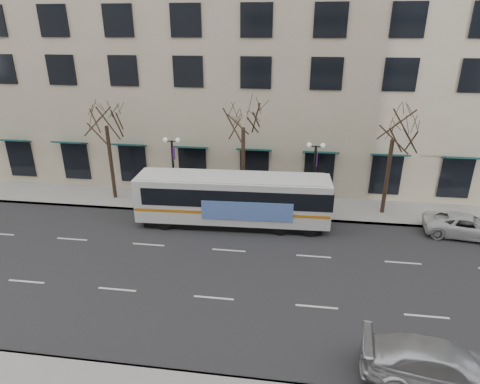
% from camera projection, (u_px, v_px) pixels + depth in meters
% --- Properties ---
extents(ground, '(160.00, 160.00, 0.00)m').
position_uv_depth(ground, '(222.00, 272.00, 21.82)').
color(ground, black).
rests_on(ground, ground).
extents(sidewalk_far, '(80.00, 4.00, 0.15)m').
position_uv_depth(sidewalk_far, '(311.00, 208.00, 29.41)').
color(sidewalk_far, gray).
rests_on(sidewalk_far, ground).
extents(building_hotel, '(40.00, 20.00, 24.00)m').
position_uv_depth(building_hotel, '(239.00, 32.00, 36.78)').
color(building_hotel, tan).
rests_on(building_hotel, ground).
extents(tree_far_left, '(3.60, 3.60, 8.34)m').
position_uv_depth(tree_far_left, '(105.00, 113.00, 28.62)').
color(tree_far_left, black).
rests_on(tree_far_left, ground).
extents(tree_far_mid, '(3.60, 3.60, 8.55)m').
position_uv_depth(tree_far_mid, '(243.00, 114.00, 27.27)').
color(tree_far_mid, black).
rests_on(tree_far_mid, ground).
extents(tree_far_right, '(3.60, 3.60, 8.06)m').
position_uv_depth(tree_far_right, '(395.00, 125.00, 26.19)').
color(tree_far_right, black).
rests_on(tree_far_right, ground).
extents(lamp_post_left, '(1.22, 0.45, 5.21)m').
position_uv_depth(lamp_post_left, '(173.00, 168.00, 28.86)').
color(lamp_post_left, black).
rests_on(lamp_post_left, ground).
extents(lamp_post_right, '(1.22, 0.45, 5.21)m').
position_uv_depth(lamp_post_right, '(314.00, 175.00, 27.59)').
color(lamp_post_right, black).
rests_on(lamp_post_right, ground).
extents(city_bus, '(12.78, 3.25, 3.44)m').
position_uv_depth(city_bus, '(234.00, 198.00, 26.45)').
color(city_bus, silver).
rests_on(city_bus, ground).
extents(silver_car, '(5.92, 2.95, 1.65)m').
position_uv_depth(silver_car, '(441.00, 367.00, 14.65)').
color(silver_car, '#B8BAC0').
rests_on(silver_car, ground).
extents(white_pickup, '(5.35, 2.99, 1.41)m').
position_uv_depth(white_pickup, '(466.00, 226.00, 25.39)').
color(white_pickup, silver).
rests_on(white_pickup, ground).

